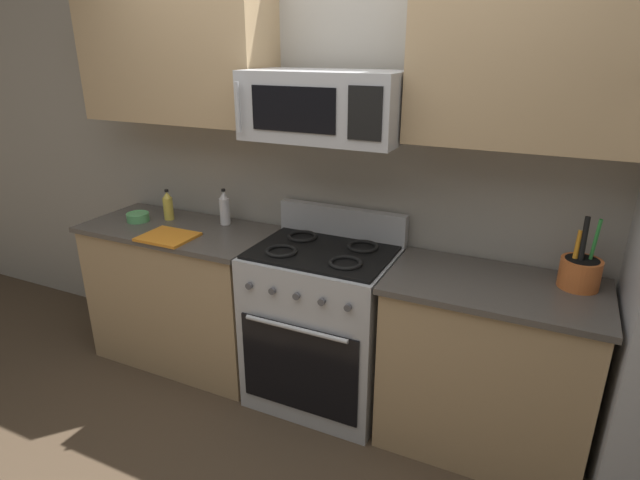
{
  "coord_description": "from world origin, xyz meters",
  "views": [
    {
      "loc": [
        1.07,
        -1.64,
        1.95
      ],
      "look_at": [
        0.04,
        0.54,
        1.03
      ],
      "focal_mm": 28.98,
      "sensor_mm": 36.0,
      "label": 1
    }
  ],
  "objects": [
    {
      "name": "ground_plane",
      "position": [
        0.0,
        0.0,
        0.0
      ],
      "size": [
        16.0,
        16.0,
        0.0
      ],
      "primitive_type": "plane",
      "color": "#473828"
    },
    {
      "name": "wall_back",
      "position": [
        0.0,
        1.02,
        1.3
      ],
      "size": [
        8.0,
        0.1,
        2.6
      ],
      "primitive_type": "cube",
      "color": "#9E998E",
      "rests_on": "ground"
    },
    {
      "name": "counter_left",
      "position": [
        -0.98,
        0.66,
        0.46
      ],
      "size": [
        1.17,
        0.58,
        0.91
      ],
      "color": "tan",
      "rests_on": "ground"
    },
    {
      "name": "range_oven",
      "position": [
        -0.0,
        0.66,
        0.47
      ],
      "size": [
        0.76,
        0.62,
        1.09
      ],
      "color": "#B2B5BA",
      "rests_on": "ground"
    },
    {
      "name": "counter_right",
      "position": [
        0.89,
        0.66,
        0.46
      ],
      "size": [
        1.0,
        0.58,
        0.91
      ],
      "color": "tan",
      "rests_on": "ground"
    },
    {
      "name": "microwave",
      "position": [
        -0.0,
        0.69,
        1.67
      ],
      "size": [
        0.78,
        0.44,
        0.33
      ],
      "color": "#B2B5BA"
    },
    {
      "name": "upper_cabinets_left",
      "position": [
        -0.98,
        0.8,
        1.9
      ],
      "size": [
        1.16,
        0.34,
        0.74
      ],
      "color": "tan"
    },
    {
      "name": "upper_cabinets_right",
      "position": [
        0.89,
        0.8,
        1.9
      ],
      "size": [
        0.99,
        0.34,
        0.74
      ],
      "color": "tan"
    },
    {
      "name": "utensil_crock",
      "position": [
        1.23,
        0.79,
        0.99
      ],
      "size": [
        0.18,
        0.18,
        0.33
      ],
      "color": "#D1662D",
      "rests_on": "counter_right"
    },
    {
      "name": "cutting_board",
      "position": [
        -0.9,
        0.49,
        0.92
      ],
      "size": [
        0.3,
        0.25,
        0.02
      ],
      "primitive_type": "cube",
      "rotation": [
        0.0,
        0.0,
        0.01
      ],
      "color": "orange",
      "rests_on": "counter_left"
    },
    {
      "name": "bottle_oil",
      "position": [
        -1.12,
        0.76,
        1.0
      ],
      "size": [
        0.06,
        0.06,
        0.19
      ],
      "color": "gold",
      "rests_on": "counter_left"
    },
    {
      "name": "bottle_vinegar",
      "position": [
        -0.74,
        0.83,
        1.01
      ],
      "size": [
        0.06,
        0.06,
        0.22
      ],
      "color": "silver",
      "rests_on": "counter_left"
    },
    {
      "name": "prep_bowl",
      "position": [
        -1.27,
        0.65,
        0.94
      ],
      "size": [
        0.14,
        0.14,
        0.05
      ],
      "color": "#59AD66",
      "rests_on": "counter_left"
    }
  ]
}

